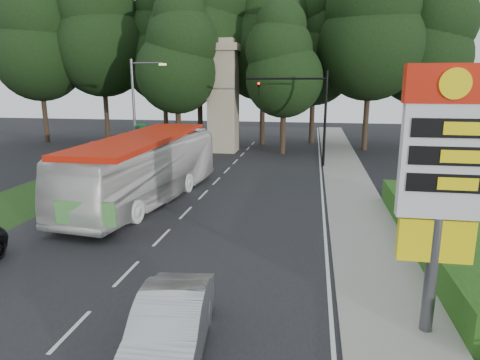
% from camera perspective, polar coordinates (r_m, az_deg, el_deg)
% --- Properties ---
extents(ground, '(120.00, 120.00, 0.00)m').
position_cam_1_polar(ground, '(12.41, -22.88, -19.42)').
color(ground, black).
rests_on(ground, ground).
extents(road_surface, '(14.00, 80.00, 0.02)m').
position_cam_1_polar(road_surface, '(22.49, -6.52, -3.64)').
color(road_surface, black).
rests_on(road_surface, ground).
extents(sidewalk_right, '(3.00, 80.00, 0.12)m').
position_cam_1_polar(sidewalk_right, '(21.77, 15.59, -4.48)').
color(sidewalk_right, gray).
rests_on(sidewalk_right, ground).
extents(grass_verge_left, '(5.00, 50.00, 0.02)m').
position_cam_1_polar(grass_verge_left, '(31.56, -20.24, 0.51)').
color(grass_verge_left, '#193814').
rests_on(grass_verge_left, ground).
extents(hedge, '(3.00, 14.00, 1.20)m').
position_cam_1_polar(hedge, '(18.48, 26.27, -6.79)').
color(hedge, '#224A13').
rests_on(hedge, ground).
extents(gas_station_pylon, '(2.10, 0.45, 6.85)m').
position_cam_1_polar(gas_station_pylon, '(11.29, 25.46, 1.54)').
color(gas_station_pylon, '#59595E').
rests_on(gas_station_pylon, ground).
extents(traffic_signal_mast, '(6.10, 0.35, 7.20)m').
position_cam_1_polar(traffic_signal_mast, '(32.72, 9.02, 9.83)').
color(traffic_signal_mast, black).
rests_on(traffic_signal_mast, ground).
extents(streetlight_signs, '(2.75, 0.98, 8.00)m').
position_cam_1_polar(streetlight_signs, '(33.41, -13.63, 9.29)').
color(streetlight_signs, '#59595E').
rests_on(streetlight_signs, ground).
extents(monument, '(3.00, 3.00, 10.05)m').
position_cam_1_polar(monument, '(39.53, -2.24, 11.15)').
color(monument, tan).
rests_on(monument, ground).
extents(tree_far_west, '(8.96, 8.96, 17.60)m').
position_cam_1_polar(tree_far_west, '(50.42, -25.43, 16.72)').
color(tree_far_west, '#2D2116').
rests_on(tree_far_west, ground).
extents(tree_west_mid, '(9.80, 9.80, 19.25)m').
position_cam_1_polar(tree_west_mid, '(49.21, -18.10, 18.61)').
color(tree_west_mid, '#2D2116').
rests_on(tree_west_mid, ground).
extents(tree_west_near, '(8.40, 8.40, 16.50)m').
position_cam_1_polar(tree_west_near, '(48.55, -10.23, 17.13)').
color(tree_west_near, '#2D2116').
rests_on(tree_west_near, ground).
extents(tree_center_left, '(10.08, 10.08, 19.80)m').
position_cam_1_polar(tree_center_left, '(43.47, -5.60, 20.42)').
color(tree_center_left, '#2D2116').
rests_on(tree_center_left, ground).
extents(tree_center_right, '(9.24, 9.24, 18.15)m').
position_cam_1_polar(tree_center_right, '(44.20, 3.12, 19.03)').
color(tree_center_right, '#2D2116').
rests_on(tree_center_right, ground).
extents(tree_east_near, '(8.12, 8.12, 15.95)m').
position_cam_1_polar(tree_east_near, '(45.78, 9.91, 16.98)').
color(tree_east_near, '#2D2116').
rests_on(tree_east_near, ground).
extents(tree_east_mid, '(9.52, 9.52, 18.70)m').
position_cam_1_polar(tree_east_mid, '(42.24, 17.21, 19.23)').
color(tree_east_mid, '#2D2116').
rests_on(tree_east_mid, ground).
extents(tree_far_east, '(8.68, 8.68, 17.05)m').
position_cam_1_polar(tree_far_east, '(44.95, 23.40, 17.07)').
color(tree_far_east, '#2D2116').
rests_on(tree_far_east, ground).
extents(tree_monument_left, '(7.28, 7.28, 14.30)m').
position_cam_1_polar(tree_monument_left, '(39.62, -8.51, 16.20)').
color(tree_monument_left, '#2D2116').
rests_on(tree_monument_left, ground).
extents(tree_monument_right, '(6.72, 6.72, 13.20)m').
position_cam_1_polar(tree_monument_right, '(38.29, 5.94, 15.38)').
color(tree_monument_right, '#2D2116').
rests_on(tree_monument_right, ground).
extents(transit_bus, '(4.60, 13.25, 3.61)m').
position_cam_1_polar(transit_bus, '(23.56, -12.54, 1.41)').
color(transit_bus, white).
rests_on(transit_bus, ground).
extents(sedan_silver, '(2.17, 4.81, 1.53)m').
position_cam_1_polar(sedan_silver, '(10.82, -9.34, -18.86)').
color(sedan_silver, '#B6B9BE').
rests_on(sedan_silver, ground).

